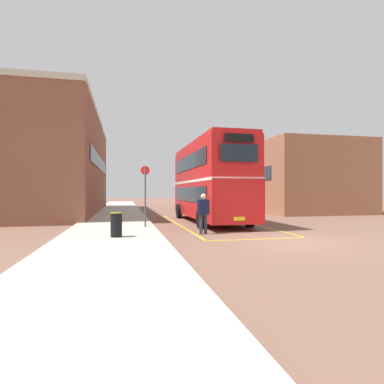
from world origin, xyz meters
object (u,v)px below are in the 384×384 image
(litter_bin, at_px, (116,225))
(bus_stop_sign, at_px, (145,191))
(pedestrian_boarding, at_px, (203,211))
(single_deck_bus, at_px, (197,193))
(double_decker_bus, at_px, (209,181))

(litter_bin, bearing_deg, bus_stop_sign, 67.69)
(pedestrian_boarding, bearing_deg, bus_stop_sign, 138.55)
(single_deck_bus, xyz_separation_m, bus_stop_sign, (-7.63, -21.55, 0.27))
(single_deck_bus, xyz_separation_m, pedestrian_boarding, (-5.26, -23.64, -0.61))
(double_decker_bus, bearing_deg, litter_bin, -130.63)
(single_deck_bus, height_order, pedestrian_boarding, single_deck_bus)
(single_deck_bus, distance_m, litter_bin, 26.28)
(bus_stop_sign, bearing_deg, pedestrian_boarding, -41.45)
(single_deck_bus, height_order, bus_stop_sign, bus_stop_sign)
(double_decker_bus, xyz_separation_m, pedestrian_boarding, (-1.69, -5.19, -1.49))
(double_decker_bus, xyz_separation_m, litter_bin, (-5.36, -6.24, -1.91))
(double_decker_bus, height_order, single_deck_bus, double_decker_bus)
(single_deck_bus, height_order, litter_bin, single_deck_bus)
(litter_bin, xyz_separation_m, bus_stop_sign, (1.29, 3.15, 1.30))
(double_decker_bus, xyz_separation_m, bus_stop_sign, (-4.06, -3.09, -0.61))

